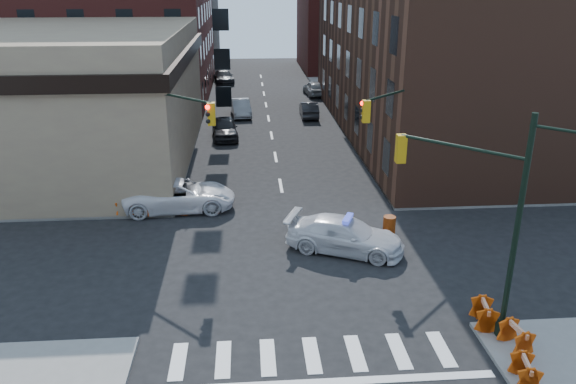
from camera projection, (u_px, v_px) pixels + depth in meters
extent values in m
plane|color=black|center=(295.00, 261.00, 25.39)|extent=(140.00, 140.00, 0.00)
cube|color=gray|center=(29.00, 111.00, 54.29)|extent=(34.00, 54.50, 0.15)
cube|color=gray|center=(490.00, 103.00, 57.51)|extent=(34.00, 54.50, 0.15)
cube|color=#907D5E|center=(24.00, 97.00, 37.99)|extent=(22.00, 22.00, 9.00)
cube|color=#4D2C1F|center=(433.00, 46.00, 44.80)|extent=(14.00, 34.00, 14.00)
cube|color=brown|center=(145.00, 9.00, 79.23)|extent=(20.00, 18.00, 16.00)
cube|color=#581F1B|center=(359.00, 25.00, 78.32)|extent=(16.00, 16.00, 12.00)
cylinder|color=black|center=(516.00, 232.00, 18.52)|extent=(0.20, 0.20, 8.00)
cylinder|color=black|center=(501.00, 328.00, 19.85)|extent=(0.44, 0.44, 0.50)
cylinder|color=black|center=(460.00, 147.00, 19.01)|extent=(3.27, 3.27, 0.12)
cube|color=#BF8C0C|center=(401.00, 149.00, 20.56)|extent=(0.35, 0.35, 1.05)
sphere|color=#FF0C05|center=(405.00, 138.00, 20.59)|extent=(0.22, 0.22, 0.22)
sphere|color=black|center=(404.00, 147.00, 20.71)|extent=(0.22, 0.22, 0.22)
sphere|color=black|center=(403.00, 155.00, 20.82)|extent=(0.22, 0.22, 0.22)
cylinder|color=black|center=(575.00, 132.00, 16.51)|extent=(1.91, 1.91, 0.10)
cylinder|color=black|center=(155.00, 139.00, 29.32)|extent=(0.20, 0.20, 8.00)
cylinder|color=black|center=(161.00, 205.00, 30.65)|extent=(0.44, 0.44, 0.50)
cylinder|color=black|center=(179.00, 97.00, 27.06)|extent=(3.27, 3.27, 0.12)
cube|color=#BF8C0C|center=(211.00, 114.00, 25.86)|extent=(0.35, 0.35, 1.05)
sphere|color=#FF0C05|center=(207.00, 107.00, 25.58)|extent=(0.22, 0.22, 0.22)
sphere|color=black|center=(208.00, 114.00, 25.70)|extent=(0.22, 0.22, 0.22)
sphere|color=black|center=(208.00, 121.00, 25.82)|extent=(0.22, 0.22, 0.22)
cylinder|color=black|center=(410.00, 134.00, 30.27)|extent=(0.20, 0.20, 8.00)
cylinder|color=black|center=(405.00, 198.00, 31.60)|extent=(0.44, 0.44, 0.50)
cylinder|color=black|center=(392.00, 94.00, 27.79)|extent=(3.27, 3.27, 0.12)
cube|color=#BF8C0C|center=(366.00, 111.00, 26.37)|extent=(0.35, 0.35, 1.05)
sphere|color=#FF0C05|center=(363.00, 103.00, 26.38)|extent=(0.22, 0.22, 0.22)
sphere|color=black|center=(362.00, 110.00, 26.50)|extent=(0.22, 0.22, 0.22)
sphere|color=black|center=(362.00, 117.00, 26.62)|extent=(0.22, 0.22, 0.22)
cylinder|color=black|center=(354.00, 106.00, 49.64)|extent=(0.24, 0.24, 2.60)
sphere|color=#985116|center=(355.00, 83.00, 48.92)|extent=(3.00, 3.00, 3.00)
cylinder|color=black|center=(339.00, 90.00, 57.10)|extent=(0.24, 0.24, 2.60)
sphere|color=#985116|center=(340.00, 69.00, 56.37)|extent=(3.00, 3.00, 3.00)
imported|color=silver|center=(345.00, 235.00, 26.13)|extent=(5.94, 4.20, 1.60)
imported|color=white|center=(180.00, 195.00, 30.88)|extent=(6.24, 3.20, 1.68)
imported|color=black|center=(225.00, 128.00, 44.86)|extent=(2.37, 4.99, 1.65)
imported|color=gray|center=(241.00, 108.00, 52.22)|extent=(2.06, 4.76, 1.52)
imported|color=black|center=(224.00, 77.00, 68.74)|extent=(2.86, 5.62, 1.56)
imported|color=black|center=(309.00, 109.00, 51.77)|extent=(1.60, 4.39, 1.44)
imported|color=gray|center=(314.00, 88.00, 61.47)|extent=(2.38, 4.87, 1.60)
imported|color=black|center=(95.00, 182.00, 32.14)|extent=(0.70, 0.49, 1.83)
imported|color=black|center=(78.00, 193.00, 30.43)|extent=(1.17, 1.09, 1.92)
imported|color=black|center=(93.00, 185.00, 31.69)|extent=(1.10, 0.55, 1.81)
cylinder|color=#C14409|center=(389.00, 227.00, 27.62)|extent=(0.74, 0.74, 1.09)
cylinder|color=#E63B0A|center=(184.00, 204.00, 30.37)|extent=(0.61, 0.61, 1.09)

